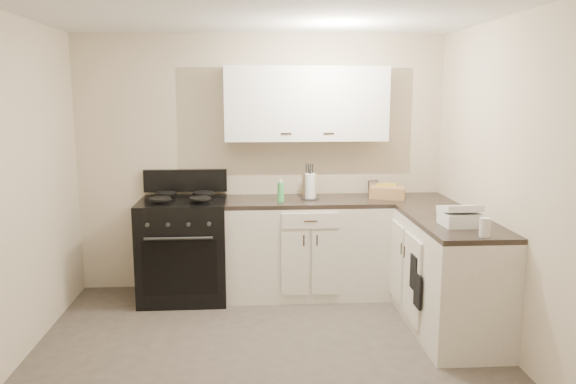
{
  "coord_description": "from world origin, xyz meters",
  "views": [
    {
      "loc": [
        -0.11,
        -3.74,
        1.93
      ],
      "look_at": [
        0.2,
        0.85,
        1.13
      ],
      "focal_mm": 35.0,
      "sensor_mm": 36.0,
      "label": 1
    }
  ],
  "objects": [
    {
      "name": "wall_front",
      "position": [
        0.0,
        -1.8,
        1.25
      ],
      "size": [
        3.6,
        0.0,
        3.6
      ],
      "primitive_type": "plane",
      "rotation": [
        -1.57,
        0.0,
        0.0
      ],
      "color": "beige",
      "rests_on": "ground"
    },
    {
      "name": "oven_mitt_far",
      "position": [
        1.18,
        0.47,
        0.53
      ],
      "size": [
        0.02,
        0.16,
        0.28
      ],
      "primitive_type": "cube",
      "color": "black",
      "rests_on": "base_cabinets_right"
    },
    {
      "name": "countertop_grill",
      "position": [
        1.48,
        0.34,
        0.99
      ],
      "size": [
        0.28,
        0.27,
        0.1
      ],
      "primitive_type": "cube",
      "rotation": [
        0.0,
        0.0,
        0.03
      ],
      "color": "white",
      "rests_on": "countertop_right"
    },
    {
      "name": "base_cabinets_right",
      "position": [
        1.5,
        0.85,
        0.45
      ],
      "size": [
        0.6,
        1.9,
        0.9
      ],
      "primitive_type": "cube",
      "color": "silver",
      "rests_on": "floor"
    },
    {
      "name": "ceiling",
      "position": [
        0.0,
        0.0,
        2.5
      ],
      "size": [
        3.6,
        3.6,
        0.0
      ],
      "primitive_type": "plane",
      "color": "white",
      "rests_on": "wall_back"
    },
    {
      "name": "countertop_back",
      "position": [
        0.43,
        1.5,
        0.92
      ],
      "size": [
        1.55,
        0.6,
        0.04
      ],
      "primitive_type": "cube",
      "color": "black",
      "rests_on": "base_cabinets_back"
    },
    {
      "name": "wall_right",
      "position": [
        1.8,
        0.0,
        1.25
      ],
      "size": [
        0.0,
        3.6,
        3.6
      ],
      "primitive_type": "plane",
      "rotation": [
        1.57,
        0.0,
        -1.57
      ],
      "color": "beige",
      "rests_on": "ground"
    },
    {
      "name": "glass_jar",
      "position": [
        1.53,
        0.0,
        1.01
      ],
      "size": [
        0.09,
        0.09,
        0.13
      ],
      "primitive_type": "cylinder",
      "rotation": [
        0.0,
        0.0,
        0.2
      ],
      "color": "silver",
      "rests_on": "countertop_right"
    },
    {
      "name": "wall_back",
      "position": [
        0.0,
        1.8,
        1.25
      ],
      "size": [
        3.6,
        0.0,
        3.6
      ],
      "primitive_type": "plane",
      "rotation": [
        1.57,
        0.0,
        0.0
      ],
      "color": "beige",
      "rests_on": "ground"
    },
    {
      "name": "upper_cabinets",
      "position": [
        0.43,
        1.65,
        1.84
      ],
      "size": [
        1.55,
        0.3,
        0.7
      ],
      "primitive_type": "cube",
      "color": "white",
      "rests_on": "wall_back"
    },
    {
      "name": "stove",
      "position": [
        -0.75,
        1.48,
        0.46
      ],
      "size": [
        0.81,
        0.69,
        0.98
      ],
      "primitive_type": "cube",
      "color": "black",
      "rests_on": "floor"
    },
    {
      "name": "wicker_basket",
      "position": [
        1.21,
        1.52,
        1.0
      ],
      "size": [
        0.38,
        0.31,
        0.11
      ],
      "primitive_type": "cube",
      "rotation": [
        0.0,
        0.0,
        -0.31
      ],
      "color": "#AC8251",
      "rests_on": "countertop_right"
    },
    {
      "name": "countertop_right",
      "position": [
        1.5,
        0.85,
        0.92
      ],
      "size": [
        0.6,
        1.9,
        0.04
      ],
      "primitive_type": "cube",
      "color": "black",
      "rests_on": "base_cabinets_right"
    },
    {
      "name": "floor",
      "position": [
        0.0,
        0.0,
        0.0
      ],
      "size": [
        3.6,
        3.6,
        0.0
      ],
      "primitive_type": "plane",
      "color": "#473F38",
      "rests_on": "ground"
    },
    {
      "name": "picture_frame",
      "position": [
        1.12,
        1.76,
        1.01
      ],
      "size": [
        0.11,
        0.07,
        0.14
      ],
      "primitive_type": "cube",
      "rotation": [
        -0.14,
        0.0,
        0.36
      ],
      "color": "black",
      "rests_on": "countertop_back"
    },
    {
      "name": "knife_block",
      "position": [
        0.46,
        1.63,
        1.06
      ],
      "size": [
        0.13,
        0.13,
        0.24
      ],
      "primitive_type": "cube",
      "rotation": [
        0.0,
        0.0,
        0.35
      ],
      "color": "tan",
      "rests_on": "countertop_back"
    },
    {
      "name": "soap_bottle",
      "position": [
        0.17,
        1.4,
        1.03
      ],
      "size": [
        0.07,
        0.07,
        0.18
      ],
      "primitive_type": "cylinder",
      "rotation": [
        0.0,
        0.0,
        0.19
      ],
      "color": "#47B95B",
      "rests_on": "countertop_back"
    },
    {
      "name": "oven_mitt_near",
      "position": [
        1.18,
        0.35,
        0.42
      ],
      "size": [
        0.02,
        0.16,
        0.27
      ],
      "primitive_type": "cube",
      "color": "black",
      "rests_on": "base_cabinets_right"
    },
    {
      "name": "base_cabinets_back",
      "position": [
        0.43,
        1.5,
        0.45
      ],
      "size": [
        1.55,
        0.6,
        0.9
      ],
      "primitive_type": "cube",
      "color": "silver",
      "rests_on": "floor"
    },
    {
      "name": "paper_towel",
      "position": [
        0.45,
        1.51,
        1.06
      ],
      "size": [
        0.12,
        0.12,
        0.24
      ],
      "primitive_type": "cylinder",
      "rotation": [
        0.0,
        0.0,
        -0.21
      ],
      "color": "white",
      "rests_on": "countertop_back"
    }
  ]
}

